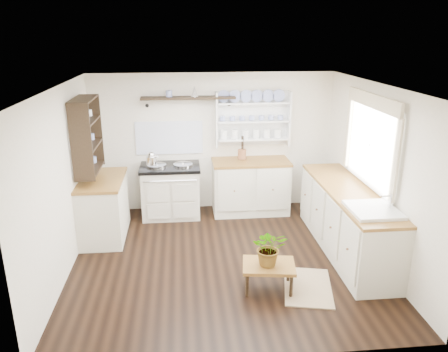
{
  "coord_description": "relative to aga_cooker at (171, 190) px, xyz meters",
  "views": [
    {
      "loc": [
        -0.53,
        -5.21,
        2.93
      ],
      "look_at": [
        0.02,
        0.25,
        1.1
      ],
      "focal_mm": 35.0,
      "sensor_mm": 36.0,
      "label": 1
    }
  ],
  "objects": [
    {
      "name": "left_cabinets",
      "position": [
        -0.97,
        -0.67,
        0.02
      ],
      "size": [
        0.62,
        1.13,
        0.9
      ],
      "color": "beige",
      "rests_on": "floor"
    },
    {
      "name": "back_cabinets",
      "position": [
        1.33,
        0.03,
        0.02
      ],
      "size": [
        1.27,
        0.63,
        0.9
      ],
      "color": "beige",
      "rests_on": "floor"
    },
    {
      "name": "wall_back",
      "position": [
        0.73,
        0.33,
        0.71
      ],
      "size": [
        4.0,
        0.02,
        2.3
      ],
      "primitive_type": "cube",
      "color": "beige",
      "rests_on": "ground"
    },
    {
      "name": "ceiling",
      "position": [
        0.73,
        -1.57,
        1.86
      ],
      "size": [
        4.0,
        3.8,
        0.01
      ],
      "primitive_type": "cube",
      "color": "white",
      "rests_on": "wall_back"
    },
    {
      "name": "kettle",
      "position": [
        -0.28,
        -0.12,
        0.59
      ],
      "size": [
        0.16,
        0.16,
        0.2
      ],
      "primitive_type": null,
      "color": "silver",
      "rests_on": "aga_cooker"
    },
    {
      "name": "center_table",
      "position": [
        1.17,
        -2.33,
        -0.15
      ],
      "size": [
        0.66,
        0.52,
        0.33
      ],
      "rotation": [
        0.0,
        0.0,
        -0.14
      ],
      "color": "brown",
      "rests_on": "floor"
    },
    {
      "name": "high_shelf",
      "position": [
        0.33,
        0.21,
        1.47
      ],
      "size": [
        1.5,
        0.29,
        0.16
      ],
      "color": "black",
      "rests_on": "wall_back"
    },
    {
      "name": "potted_plant",
      "position": [
        1.17,
        -2.33,
        0.11
      ],
      "size": [
        0.43,
        0.38,
        0.44
      ],
      "primitive_type": "imported",
      "rotation": [
        0.0,
        0.0,
        -0.1
      ],
      "color": "#3F7233",
      "rests_on": "center_table"
    },
    {
      "name": "wall_left",
      "position": [
        -1.27,
        -1.57,
        0.71
      ],
      "size": [
        0.02,
        3.8,
        2.3
      ],
      "primitive_type": "cube",
      "color": "beige",
      "rests_on": "ground"
    },
    {
      "name": "wall_right",
      "position": [
        2.73,
        -1.57,
        0.71
      ],
      "size": [
        0.02,
        3.8,
        2.3
      ],
      "primitive_type": "cube",
      "color": "beige",
      "rests_on": "ground"
    },
    {
      "name": "utensil_crock",
      "position": [
        1.19,
        0.11,
        0.55
      ],
      "size": [
        0.14,
        0.14,
        0.16
      ],
      "primitive_type": "cylinder",
      "color": "brown",
      "rests_on": "back_cabinets"
    },
    {
      "name": "floor",
      "position": [
        0.73,
        -1.57,
        -0.44
      ],
      "size": [
        4.0,
        3.8,
        0.01
      ],
      "primitive_type": "cube",
      "color": "black",
      "rests_on": "ground"
    },
    {
      "name": "left_shelving",
      "position": [
        -1.11,
        -0.67,
        1.11
      ],
      "size": [
        0.28,
        0.8,
        1.05
      ],
      "primitive_type": "cube",
      "color": "black",
      "rests_on": "wall_left"
    },
    {
      "name": "floor_rug",
      "position": [
        1.65,
        -2.35,
        -0.43
      ],
      "size": [
        0.72,
        0.95,
        0.02
      ],
      "primitive_type": "cube",
      "rotation": [
        0.0,
        0.0,
        -0.22
      ],
      "color": "#8A6850",
      "rests_on": "floor"
    },
    {
      "name": "window",
      "position": [
        2.68,
        -1.42,
        1.13
      ],
      "size": [
        0.08,
        1.55,
        1.22
      ],
      "color": "white",
      "rests_on": "wall_right"
    },
    {
      "name": "plate_rack",
      "position": [
        1.38,
        0.29,
        1.12
      ],
      "size": [
        1.2,
        0.22,
        0.9
      ],
      "color": "white",
      "rests_on": "wall_back"
    },
    {
      "name": "right_cabinets",
      "position": [
        2.43,
        -1.47,
        0.02
      ],
      "size": [
        0.62,
        2.43,
        0.9
      ],
      "color": "beige",
      "rests_on": "floor"
    },
    {
      "name": "aga_cooker",
      "position": [
        0.0,
        0.0,
        0.0
      ],
      "size": [
        0.96,
        0.67,
        0.89
      ],
      "color": "beige",
      "rests_on": "floor"
    },
    {
      "name": "belfast_sink",
      "position": [
        2.43,
        -2.22,
        0.36
      ],
      "size": [
        0.55,
        0.6,
        0.45
      ],
      "color": "white",
      "rests_on": "right_cabinets"
    }
  ]
}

